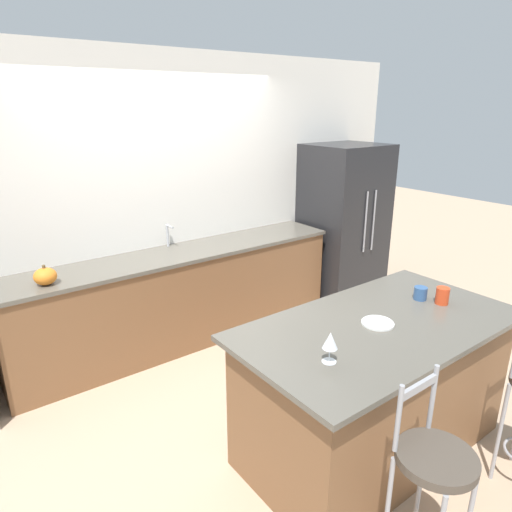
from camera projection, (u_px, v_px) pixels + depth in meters
ground_plane at (201, 354)px, 4.27m from camera, size 18.00×18.00×0.00m
wall_back at (161, 201)px, 4.33m from camera, size 6.00×0.07×2.70m
back_counter at (181, 297)px, 4.39m from camera, size 3.23×0.62×0.92m
sink_faucet at (168, 233)px, 4.34m from camera, size 0.02×0.13×0.22m
kitchen_island at (374, 386)px, 2.99m from camera, size 1.86×1.00×0.93m
refrigerator at (343, 222)px, 5.36m from camera, size 0.86×0.78×1.80m
bar_stool_near at (432, 478)px, 2.10m from camera, size 0.37×0.37×1.08m
dinner_plate at (378, 323)px, 2.83m from camera, size 0.20×0.20×0.02m
wine_glass at (330, 341)px, 2.38m from camera, size 0.08×0.08×0.17m
coffee_mug at (421, 293)px, 3.17m from camera, size 0.12×0.09×0.09m
tumbler_cup at (442, 296)px, 3.10m from camera, size 0.09×0.09×0.12m
pumpkin_decoration at (45, 276)px, 3.45m from camera, size 0.17×0.17×0.16m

